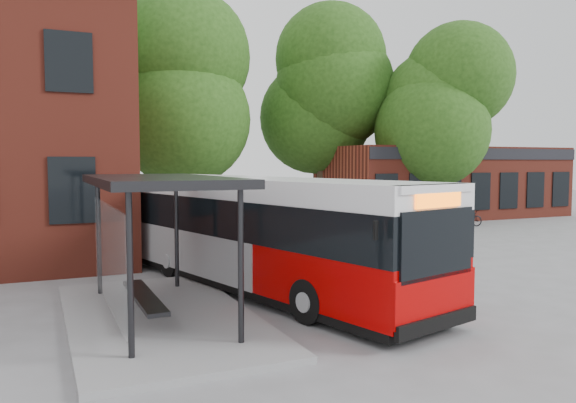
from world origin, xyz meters
name	(u,v)px	position (x,y,z in m)	size (l,w,h in m)	color
ground	(333,289)	(0.00, 0.00, 0.00)	(100.00, 100.00, 0.00)	slate
shop_row	(443,182)	(15.00, 14.00, 2.00)	(14.00, 6.20, 4.00)	maroon
bus_shelter	(159,248)	(-4.50, -1.00, 1.45)	(3.60, 7.00, 2.90)	black
bike_rail	(402,224)	(9.28, 10.00, 0.19)	(5.20, 0.10, 0.38)	black
tree_0	(50,111)	(-6.00, 16.00, 5.50)	(7.92, 7.92, 11.00)	#204612
tree_1	(194,123)	(1.00, 17.00, 5.20)	(7.92, 7.92, 10.40)	#204612
tree_2	(321,120)	(8.00, 16.00, 5.50)	(7.92, 7.92, 11.00)	#204612
tree_3	(439,134)	(13.00, 12.00, 4.64)	(7.04, 7.04, 9.28)	#204612
city_bus	(257,234)	(-1.72, 0.80, 1.38)	(2.32, 10.88, 2.77)	#B00102
bicycle_0	(356,220)	(6.63, 9.94, 0.50)	(0.66, 1.90, 1.00)	black
bicycle_1	(359,219)	(7.13, 10.47, 0.47)	(0.44, 1.57, 0.94)	black
bicycle_2	(384,220)	(8.24, 10.01, 0.45)	(0.60, 1.71, 0.90)	black
bicycle_3	(382,217)	(8.64, 10.78, 0.51)	(0.48, 1.70, 1.02)	black
bicycle_4	(418,219)	(9.84, 9.58, 0.45)	(0.60, 1.72, 0.90)	black
bicycle_5	(432,218)	(10.73, 9.65, 0.47)	(0.44, 1.55, 0.93)	#091355
bicycle_6	(414,217)	(10.48, 10.72, 0.42)	(0.55, 1.59, 0.83)	black
bicycle_7	(431,216)	(11.10, 10.15, 0.49)	(0.46, 1.63, 0.98)	black
bicycle_extra_0	(468,218)	(12.56, 9.21, 0.41)	(0.55, 1.57, 0.83)	black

